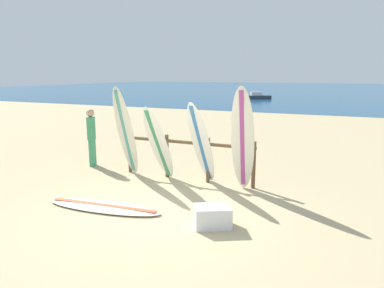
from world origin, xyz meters
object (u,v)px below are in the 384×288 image
at_px(surfboard_leaning_far_left, 126,132).
at_px(cooler_box, 213,217).
at_px(surfboard_leaning_center, 243,139).
at_px(surfboard_lying_on_sand, 104,207).
at_px(beachgoer_standing, 92,135).
at_px(surfboard_leaning_left, 159,144).
at_px(surfboard_leaning_center_left, 201,144).
at_px(surfboard_rack, 187,152).
at_px(small_boat_offshore, 256,96).

relative_size(surfboard_leaning_far_left, cooler_box, 3.79).
relative_size(surfboard_leaning_center, surfboard_lying_on_sand, 0.95).
relative_size(surfboard_lying_on_sand, beachgoer_standing, 1.52).
bearing_deg(surfboard_leaning_left, surfboard_leaning_center_left, 5.90).
relative_size(surfboard_leaning_left, surfboard_leaning_center_left, 0.93).
height_order(surfboard_rack, surfboard_leaning_center_left, surfboard_leaning_center_left).
relative_size(surfboard_rack, beachgoer_standing, 2.12).
height_order(surfboard_leaning_far_left, surfboard_leaning_left, surfboard_leaning_far_left).
distance_m(surfboard_rack, cooler_box, 2.79).
distance_m(surfboard_leaning_left, surfboard_leaning_center, 2.02).
height_order(surfboard_leaning_far_left, beachgoer_standing, surfboard_leaning_far_left).
xyz_separation_m(surfboard_lying_on_sand, cooler_box, (2.21, 0.08, 0.14)).
bearing_deg(cooler_box, surfboard_leaning_far_left, 118.98).
height_order(surfboard_lying_on_sand, beachgoer_standing, beachgoer_standing).
bearing_deg(surfboard_leaning_center_left, cooler_box, -62.47).
height_order(surfboard_rack, surfboard_leaning_far_left, surfboard_leaning_far_left).
xyz_separation_m(surfboard_leaning_left, surfboard_leaning_center_left, (1.05, 0.11, 0.06)).
height_order(surfboard_lying_on_sand, cooler_box, cooler_box).
xyz_separation_m(surfboard_rack, cooler_box, (1.53, -2.28, -0.51)).
distance_m(surfboard_leaning_center, cooler_box, 2.21).
height_order(surfboard_rack, surfboard_lying_on_sand, surfboard_rack).
bearing_deg(beachgoer_standing, surfboard_leaning_far_left, -17.45).
relative_size(beachgoer_standing, small_boat_offshore, 0.52).
distance_m(surfboard_leaning_left, cooler_box, 2.89).
height_order(surfboard_leaning_left, cooler_box, surfboard_leaning_left).
xyz_separation_m(surfboard_leaning_center, cooler_box, (0.07, -1.98, -0.98)).
bearing_deg(surfboard_leaning_far_left, surfboard_leaning_left, -4.76).
bearing_deg(surfboard_leaning_far_left, beachgoer_standing, 162.55).
relative_size(surfboard_rack, surfboard_leaning_center, 1.46).
xyz_separation_m(surfboard_lying_on_sand, small_boat_offshore, (-4.56, 30.84, 0.22)).
relative_size(surfboard_leaning_far_left, surfboard_leaning_center, 0.98).
bearing_deg(surfboard_rack, small_boat_offshore, 100.43).
bearing_deg(small_boat_offshore, surfboard_leaning_far_left, -82.64).
relative_size(surfboard_leaning_far_left, surfboard_leaning_center_left, 1.15).
relative_size(surfboard_leaning_center_left, small_boat_offshore, 0.64).
xyz_separation_m(small_boat_offshore, cooler_box, (6.77, -30.76, -0.08)).
height_order(surfboard_rack, small_boat_offshore, surfboard_rack).
xyz_separation_m(surfboard_leaning_far_left, surfboard_leaning_center, (2.97, 0.04, 0.02)).
bearing_deg(surfboard_leaning_center, small_boat_offshore, 103.10).
bearing_deg(surfboard_leaning_center_left, beachgoer_standing, 172.95).
bearing_deg(cooler_box, surfboard_lying_on_sand, 153.67).
bearing_deg(surfboard_rack, surfboard_leaning_far_left, -167.49).
bearing_deg(cooler_box, surfboard_leaning_center_left, 89.05).
bearing_deg(surfboard_lying_on_sand, surfboard_leaning_center, 44.04).
height_order(surfboard_leaning_far_left, surfboard_leaning_center_left, surfboard_leaning_far_left).
relative_size(small_boat_offshore, cooler_box, 5.12).
bearing_deg(surfboard_lying_on_sand, beachgoer_standing, 132.67).
bearing_deg(surfboard_leaning_far_left, surfboard_leaning_center_left, 0.77).
relative_size(surfboard_leaning_left, surfboard_lying_on_sand, 0.76).
bearing_deg(small_boat_offshore, surfboard_lying_on_sand, -81.59).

